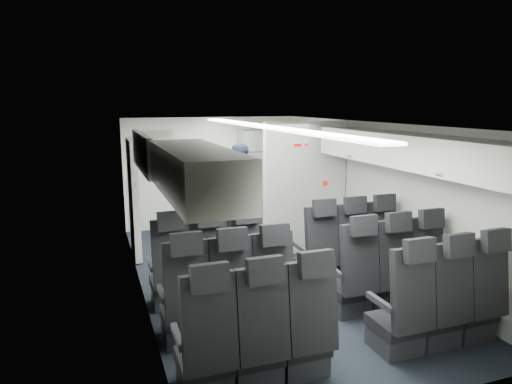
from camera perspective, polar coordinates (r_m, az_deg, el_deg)
cabin_shell at (r=6.26m, az=1.24°, el=-0.90°), size 3.41×6.01×2.16m
seat_row_front at (r=5.98m, az=3.06°, el=-8.68°), size 3.33×0.56×1.24m
seat_row_mid at (r=5.22m, az=6.96°, el=-11.78°), size 3.33×0.56×1.24m
seat_row_rear at (r=4.51m, az=12.27°, el=-15.82°), size 3.33×0.56×1.24m
overhead_bin_left_rear at (r=3.84m, az=-7.61°, el=2.52°), size 0.53×1.80×0.40m
overhead_bin_left_front_open at (r=5.56m, az=-11.84°, el=3.75°), size 0.64×1.70×0.72m
overhead_bin_right_rear at (r=5.20m, az=24.21°, el=3.87°), size 0.53×1.80×0.40m
overhead_bin_right_front at (r=6.57m, az=13.61°, el=5.85°), size 0.53×1.70×0.40m
bulkhead_partition at (r=7.37m, az=6.13°, el=0.50°), size 1.40×0.15×2.13m
galley_unit at (r=9.12m, az=0.70°, el=1.81°), size 0.85×0.52×1.90m
boarding_door at (r=7.44m, az=-15.06°, el=-0.68°), size 0.12×1.27×1.86m
flight_attendant at (r=7.99m, az=-1.72°, el=-0.11°), size 0.43×0.65×1.74m
carry_on_bag at (r=5.59m, az=-11.54°, el=4.47°), size 0.46×0.36×0.25m
papers at (r=7.97m, az=-0.32°, el=1.01°), size 0.19×0.08×0.14m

